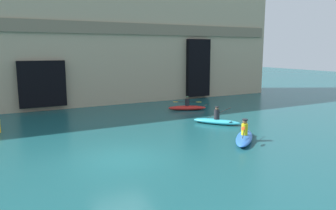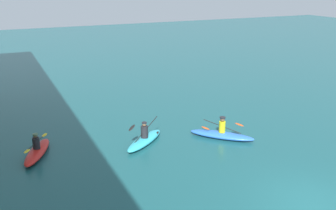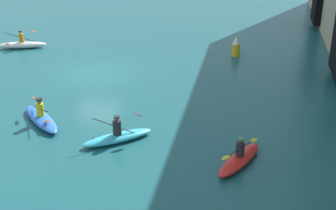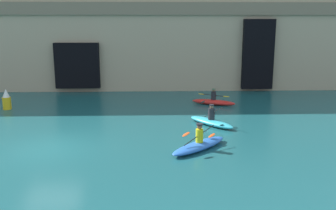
% 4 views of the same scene
% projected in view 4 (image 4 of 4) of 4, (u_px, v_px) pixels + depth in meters
% --- Properties ---
extents(ground_plane, '(120.00, 120.00, 0.00)m').
position_uv_depth(ground_plane, '(50.00, 148.00, 16.44)').
color(ground_plane, '#195156').
extents(kayak_red, '(2.98, 1.85, 1.09)m').
position_uv_depth(kayak_red, '(213.00, 101.00, 24.95)').
color(kayak_red, red).
rests_on(kayak_red, ground).
extents(kayak_blue, '(2.94, 2.89, 1.16)m').
position_uv_depth(kayak_blue, '(199.00, 145.00, 16.26)').
color(kayak_blue, blue).
rests_on(kayak_blue, ground).
extents(kayak_cyan, '(2.47, 2.83, 1.24)m').
position_uv_depth(kayak_cyan, '(211.00, 121.00, 20.04)').
color(kayak_cyan, '#33B2C6').
rests_on(kayak_cyan, ground).
extents(marker_buoy, '(0.52, 0.52, 1.31)m').
position_uv_depth(marker_buoy, '(7.00, 100.00, 23.61)').
color(marker_buoy, yellow).
rests_on(marker_buoy, ground).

